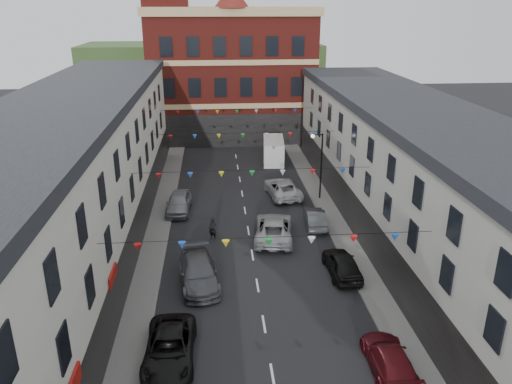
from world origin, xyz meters
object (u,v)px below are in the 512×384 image
object	(u,v)px
street_lamp	(319,157)
car_left_c	(170,348)
car_right_d	(342,264)
car_left_e	(179,203)
car_right_e	(315,218)
moving_car	(274,228)
car_left_d	(199,272)
car_right_f	(282,188)
car_right_c	(389,359)
pedestrian	(213,229)
white_van	(273,150)

from	to	relation	value
street_lamp	car_left_c	size ratio (longest dim) A/B	1.16
street_lamp	car_right_d	distance (m)	13.54
car_left_e	car_right_e	xyz separation A→B (m)	(10.75, -3.84, -0.12)
car_left_e	moving_car	world-z (taller)	moving_car
car_left_d	car_right_e	xyz separation A→B (m)	(8.85, 7.89, -0.12)
moving_car	car_right_f	bearing A→B (deg)	-93.91
car_right_c	pedestrian	size ratio (longest dim) A/B	2.79
car_left_c	car_left_d	world-z (taller)	car_left_d
car_left_d	white_van	distance (m)	26.45
moving_car	pedestrian	distance (m)	4.50
car_right_d	pedestrian	size ratio (longest dim) A/B	2.70
car_right_d	car_left_e	bearing A→B (deg)	-47.62
car_right_c	white_van	world-z (taller)	white_van
white_van	car_left_c	bearing A→B (deg)	-100.10
moving_car	pedestrian	world-z (taller)	pedestrian
car_left_d	car_left_e	size ratio (longest dim) A/B	1.17
street_lamp	car_right_e	size ratio (longest dim) A/B	1.46
car_right_e	car_right_f	xyz separation A→B (m)	(-1.65, 6.69, 0.09)
street_lamp	car_right_f	size ratio (longest dim) A/B	1.08
car_left_c	car_right_f	size ratio (longest dim) A/B	0.93
street_lamp	car_right_d	size ratio (longest dim) A/B	1.33
car_right_d	car_left_c	bearing A→B (deg)	33.92
car_left_e	car_right_d	xyz separation A→B (m)	(11.00, -11.39, -0.03)
car_left_c	car_right_f	xyz separation A→B (m)	(8.44, 21.63, 0.05)
street_lamp	white_van	distance (m)	12.40
car_right_f	moving_car	size ratio (longest dim) A/B	0.94
car_left_d	car_right_f	xyz separation A→B (m)	(7.20, 14.58, -0.03)
car_right_e	white_van	distance (m)	17.47
car_left_c	car_left_e	xyz separation A→B (m)	(-0.66, 18.78, 0.08)
car_left_c	car_left_d	distance (m)	7.16
street_lamp	car_left_d	size ratio (longest dim) A/B	1.09
car_right_f	moving_car	world-z (taller)	moving_car
car_right_c	car_right_f	distance (m)	23.38
car_right_d	car_right_e	distance (m)	7.56
car_left_e	car_right_e	world-z (taller)	car_left_e
car_right_e	white_van	xyz separation A→B (m)	(-1.20, 17.42, 0.56)
car_right_c	white_van	distance (m)	34.07
street_lamp	white_van	xyz separation A→B (m)	(-2.50, 11.85, -2.67)
street_lamp	car_left_e	xyz separation A→B (m)	(-12.05, -1.74, -3.10)
street_lamp	car_right_c	size ratio (longest dim) A/B	1.29
car_right_c	white_van	xyz separation A→B (m)	(-1.45, 34.04, 0.56)
car_right_c	pedestrian	bearing A→B (deg)	-59.80
car_right_c	moving_car	distance (m)	15.20
car_right_e	white_van	bearing A→B (deg)	-81.99
car_right_d	moving_car	xyz separation A→B (m)	(-3.70, 5.68, 0.05)
car_left_e	car_right_c	bearing A→B (deg)	-58.48
car_left_e	white_van	distance (m)	16.61
car_left_d	car_right_e	size ratio (longest dim) A/B	1.34
moving_car	white_van	bearing A→B (deg)	-88.68
street_lamp	car_right_c	world-z (taller)	street_lamp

